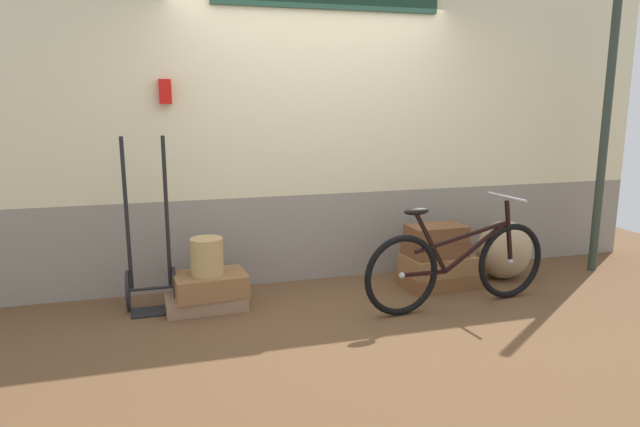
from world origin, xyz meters
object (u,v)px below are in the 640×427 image
object	(u,v)px
suitcase_3	(438,264)
burlap_sack	(504,250)
suitcase_0	(206,301)
wicker_basket	(207,256)
suitcase_4	(435,248)
suitcase_5	(436,233)
bicycle	(458,265)
suitcase_2	(440,279)
luggage_trolley	(150,272)
suitcase_1	(210,284)

from	to	relation	value
suitcase_3	burlap_sack	distance (m)	0.72
suitcase_0	suitcase_3	distance (m)	2.10
wicker_basket	suitcase_4	bearing A→B (deg)	-0.06
suitcase_5	bicycle	distance (m)	0.53
suitcase_4	burlap_sack	distance (m)	0.75
suitcase_3	burlap_sack	world-z (taller)	burlap_sack
burlap_sack	bicycle	distance (m)	0.98
suitcase_2	bicycle	size ratio (longest dim) A/B	0.40
suitcase_0	suitcase_5	xyz separation A→B (m)	(2.06, -0.03, 0.45)
luggage_trolley	bicycle	bearing A→B (deg)	-15.02
suitcase_5	suitcase_2	bearing A→B (deg)	-6.61
wicker_basket	luggage_trolley	distance (m)	0.48
suitcase_2	wicker_basket	bearing A→B (deg)	174.88
suitcase_1	suitcase_2	world-z (taller)	suitcase_1
suitcase_4	bicycle	distance (m)	0.52
suitcase_0	suitcase_4	bearing A→B (deg)	-2.17
suitcase_3	bicycle	distance (m)	0.53
wicker_basket	suitcase_3	bearing A→B (deg)	-0.54
suitcase_0	luggage_trolley	size ratio (longest dim) A/B	0.45
suitcase_1	suitcase_3	world-z (taller)	suitcase_1
suitcase_4	bicycle	size ratio (longest dim) A/B	0.30
suitcase_4	suitcase_5	size ratio (longest dim) A/B	1.01
suitcase_1	suitcase_3	xyz separation A→B (m)	(2.05, -0.02, 0.01)
suitcase_1	wicker_basket	world-z (taller)	wicker_basket
suitcase_0	wicker_basket	world-z (taller)	wicker_basket
luggage_trolley	burlap_sack	bearing A→B (deg)	-1.84
suitcase_3	luggage_trolley	size ratio (longest dim) A/B	0.44
wicker_basket	suitcase_1	bearing A→B (deg)	9.56
suitcase_0	luggage_trolley	bearing A→B (deg)	162.74
suitcase_5	bicycle	size ratio (longest dim) A/B	0.30
suitcase_1	suitcase_4	world-z (taller)	suitcase_4
suitcase_2	burlap_sack	xyz separation A→B (m)	(0.69, 0.05, 0.21)
suitcase_0	suitcase_1	distance (m)	0.15
luggage_trolley	bicycle	xyz separation A→B (m)	(2.43, -0.65, 0.04)
burlap_sack	suitcase_5	bearing A→B (deg)	-176.44
suitcase_5	suitcase_3	bearing A→B (deg)	0.70
suitcase_2	suitcase_4	xyz separation A→B (m)	(-0.05, 0.02, 0.29)
burlap_sack	bicycle	bearing A→B (deg)	-145.96
suitcase_3	suitcase_5	distance (m)	0.29
suitcase_2	luggage_trolley	size ratio (longest dim) A/B	0.49
suitcase_2	suitcase_5	xyz separation A→B (m)	(-0.06, 0.01, 0.44)
suitcase_2	luggage_trolley	world-z (taller)	luggage_trolley
luggage_trolley	burlap_sack	world-z (taller)	luggage_trolley
luggage_trolley	suitcase_5	bearing A→B (deg)	-3.47
suitcase_2	bicycle	world-z (taller)	bicycle
suitcase_4	suitcase_3	bearing A→B (deg)	-38.99
wicker_basket	burlap_sack	bearing A→B (deg)	0.54
suitcase_4	burlap_sack	xyz separation A→B (m)	(0.75, 0.03, -0.08)
suitcase_4	burlap_sack	size ratio (longest dim) A/B	0.93
wicker_basket	bicycle	distance (m)	2.05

